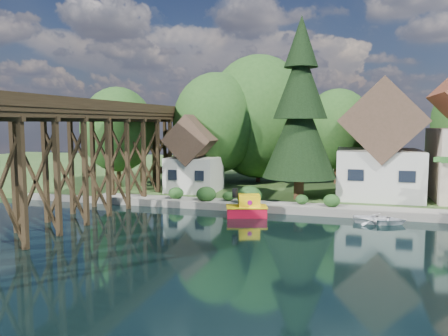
{
  "coord_description": "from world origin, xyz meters",
  "views": [
    {
      "loc": [
        4.09,
        -27.73,
        7.59
      ],
      "look_at": [
        -5.43,
        6.0,
        3.9
      ],
      "focal_mm": 35.0,
      "sensor_mm": 36.0,
      "label": 1
    }
  ],
  "objects": [
    {
      "name": "promenade",
      "position": [
        6.0,
        9.3,
        0.53
      ],
      "size": [
        50.0,
        2.6,
        0.06
      ],
      "primitive_type": "cube",
      "color": "gray",
      "rests_on": "bank"
    },
    {
      "name": "bank",
      "position": [
        0.0,
        34.0,
        0.25
      ],
      "size": [
        140.0,
        52.0,
        0.5
      ],
      "primitive_type": "cube",
      "color": "#325120",
      "rests_on": "ground"
    },
    {
      "name": "house_left",
      "position": [
        7.0,
        16.0,
        5.14
      ],
      "size": [
        7.64,
        8.64,
        11.02
      ],
      "color": "beige",
      "rests_on": "bank"
    },
    {
      "name": "bg_trees",
      "position": [
        1.0,
        21.25,
        7.29
      ],
      "size": [
        49.9,
        13.3,
        10.57
      ],
      "color": "#382314",
      "rests_on": "bank"
    },
    {
      "name": "ground",
      "position": [
        0.0,
        0.0,
        0.0
      ],
      "size": [
        140.0,
        140.0,
        0.0
      ],
      "primitive_type": "plane",
      "color": "black",
      "rests_on": "ground"
    },
    {
      "name": "conifer",
      "position": [
        -0.09,
        12.56,
        8.49
      ],
      "size": [
        6.74,
        6.74,
        16.59
      ],
      "color": "#382314",
      "rests_on": "bank"
    },
    {
      "name": "tugboat",
      "position": [
        -3.51,
        6.1,
        0.71
      ],
      "size": [
        3.62,
        2.63,
        2.36
      ],
      "color": "#B40C25",
      "rests_on": "ground"
    },
    {
      "name": "seawall",
      "position": [
        4.0,
        8.0,
        0.31
      ],
      "size": [
        60.0,
        0.4,
        0.62
      ],
      "primitive_type": "cube",
      "color": "slate",
      "rests_on": "ground"
    },
    {
      "name": "trestle_bridge",
      "position": [
        -16.0,
        5.17,
        5.35
      ],
      "size": [
        4.12,
        44.18,
        9.3
      ],
      "color": "black",
      "rests_on": "ground"
    },
    {
      "name": "shrubs",
      "position": [
        -4.6,
        9.26,
        1.23
      ],
      "size": [
        15.76,
        2.47,
        1.7
      ],
      "color": "#1E4418",
      "rests_on": "bank"
    },
    {
      "name": "shed",
      "position": [
        -11.0,
        14.5,
        3.83
      ],
      "size": [
        5.09,
        5.4,
        7.85
      ],
      "color": "beige",
      "rests_on": "bank"
    },
    {
      "name": "boat_white_a",
      "position": [
        6.61,
        6.49,
        0.4
      ],
      "size": [
        3.88,
        2.81,
        0.79
      ],
      "primitive_type": "imported",
      "rotation": [
        0.0,
        0.0,
        1.55
      ],
      "color": "white",
      "rests_on": "ground"
    }
  ]
}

